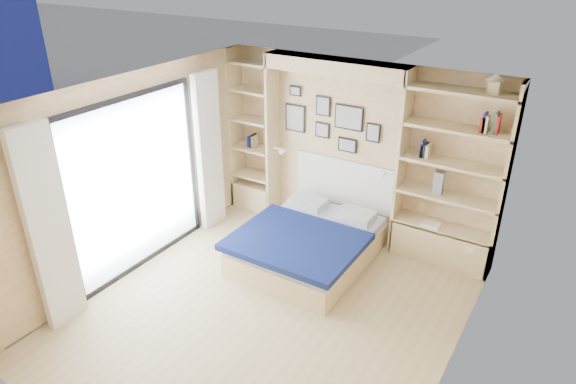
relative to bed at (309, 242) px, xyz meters
The scene contains 8 objects.
ground 1.22m from the bed, 82.89° to the right, with size 4.50×4.50×0.00m, color tan.
room_shell 0.92m from the bed, 124.84° to the left, with size 4.50×4.50×4.50m.
bed is the anchor object (origin of this frame).
photo_gallery 1.73m from the bed, 106.27° to the left, with size 1.48×0.02×0.82m.
reading_lamps 1.18m from the bed, 100.54° to the left, with size 1.92×0.12×0.15m.
shelf_decor 2.10m from the bed, 35.62° to the left, with size 3.51×0.23×2.03m.
deck 3.66m from the bed, 161.16° to the right, with size 3.20×4.00×0.05m, color #65594A.
deck_chair 3.46m from the bed, 155.66° to the right, with size 0.64×0.85×0.76m.
Camera 1 is at (2.68, -3.92, 3.83)m, focal length 32.00 mm.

